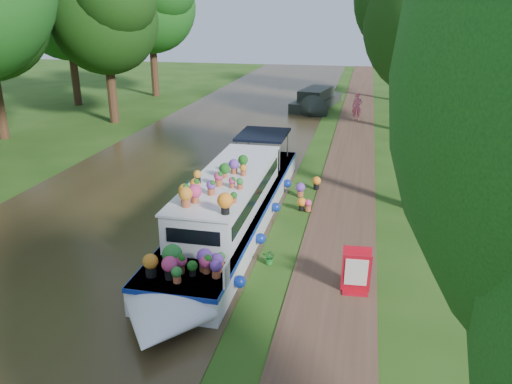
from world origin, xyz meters
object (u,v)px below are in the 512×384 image
object	(u,v)px
sandwich_board	(356,273)
second_boat	(316,100)
pedestrian_pink	(357,107)
plant_boat	(230,206)

from	to	relation	value
sandwich_board	second_boat	bearing A→B (deg)	94.50
pedestrian_pink	plant_boat	bearing A→B (deg)	-101.39
sandwich_board	pedestrian_pink	xyz separation A→B (m)	(-0.56, 20.67, 0.35)
plant_boat	pedestrian_pink	world-z (taller)	plant_boat
plant_boat	sandwich_board	xyz separation A→B (m)	(4.00, -2.93, -0.31)
plant_boat	second_boat	world-z (taller)	plant_boat
plant_boat	pedestrian_pink	distance (m)	18.07
second_boat	pedestrian_pink	size ratio (longest dim) A/B	4.33
second_boat	sandwich_board	bearing A→B (deg)	-70.78
pedestrian_pink	second_boat	bearing A→B (deg)	127.55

